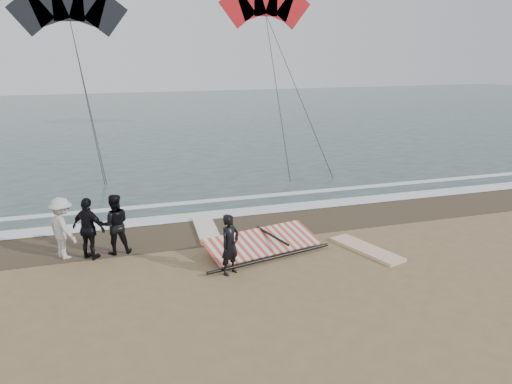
# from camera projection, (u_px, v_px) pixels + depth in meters

# --- Properties ---
(ground) EXTENTS (120.00, 120.00, 0.00)m
(ground) POSITION_uv_depth(u_px,v_px,m) (288.00, 285.00, 12.44)
(ground) COLOR #8C704C
(ground) RESTS_ON ground
(sea) EXTENTS (120.00, 54.00, 0.02)m
(sea) POSITION_uv_depth(u_px,v_px,m) (150.00, 118.00, 42.69)
(sea) COLOR #233838
(sea) RESTS_ON ground
(wet_sand) EXTENTS (120.00, 2.80, 0.01)m
(wet_sand) POSITION_uv_depth(u_px,v_px,m) (239.00, 226.00, 16.56)
(wet_sand) COLOR #4C3D2B
(wet_sand) RESTS_ON ground
(foam_near) EXTENTS (120.00, 0.90, 0.01)m
(foam_near) POSITION_uv_depth(u_px,v_px,m) (229.00, 213.00, 17.84)
(foam_near) COLOR white
(foam_near) RESTS_ON sea
(foam_far) EXTENTS (120.00, 0.45, 0.01)m
(foam_far) POSITION_uv_depth(u_px,v_px,m) (218.00, 200.00, 19.40)
(foam_far) COLOR white
(foam_far) RESTS_ON sea
(man_main) EXTENTS (0.71, 0.64, 1.63)m
(man_main) POSITION_uv_depth(u_px,v_px,m) (230.00, 244.00, 12.90)
(man_main) COLOR black
(man_main) RESTS_ON ground
(board_white) EXTENTS (1.35, 2.49, 0.10)m
(board_white) POSITION_uv_depth(u_px,v_px,m) (366.00, 249.00, 14.57)
(board_white) COLOR silver
(board_white) RESTS_ON ground
(board_cream) EXTENTS (0.83, 2.53, 0.10)m
(board_cream) POSITION_uv_depth(u_px,v_px,m) (206.00, 230.00, 16.15)
(board_cream) COLOR white
(board_cream) RESTS_ON ground
(trio_cluster) EXTENTS (2.42, 1.45, 1.78)m
(trio_cluster) POSITION_uv_depth(u_px,v_px,m) (86.00, 227.00, 13.95)
(trio_cluster) COLOR black
(trio_cluster) RESTS_ON ground
(sail_rig) EXTENTS (3.84, 2.38, 0.49)m
(sail_rig) POSITION_uv_depth(u_px,v_px,m) (259.00, 244.00, 14.60)
(sail_rig) COLOR black
(sail_rig) RESTS_ON ground
(kite_red) EXTENTS (6.80, 6.43, 15.12)m
(kite_red) POSITION_uv_depth(u_px,v_px,m) (266.00, 9.00, 32.14)
(kite_red) COLOR red
(kite_red) RESTS_ON ground
(kite_dark) EXTENTS (7.51, 5.51, 13.13)m
(kite_dark) POSITION_uv_depth(u_px,v_px,m) (69.00, 14.00, 29.07)
(kite_dark) COLOR black
(kite_dark) RESTS_ON ground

